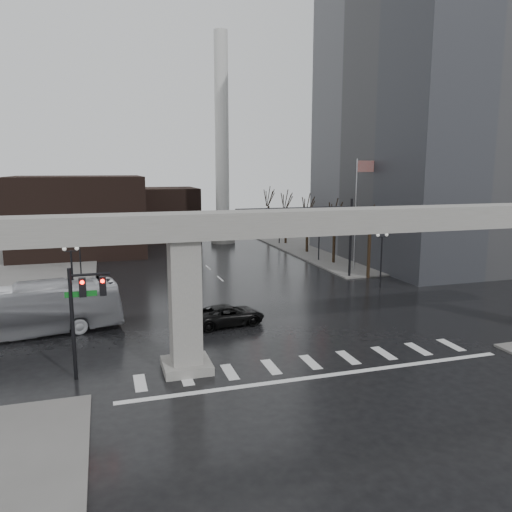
% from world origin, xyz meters
% --- Properties ---
extents(ground, '(160.00, 160.00, 0.00)m').
position_xyz_m(ground, '(0.00, 0.00, 0.00)').
color(ground, black).
rests_on(ground, ground).
extents(sidewalk_ne, '(28.00, 36.00, 0.15)m').
position_xyz_m(sidewalk_ne, '(26.00, 36.00, 0.07)').
color(sidewalk_ne, slate).
rests_on(sidewalk_ne, ground).
extents(elevated_guideway, '(48.00, 2.60, 8.70)m').
position_xyz_m(elevated_guideway, '(1.26, 0.00, 6.88)').
color(elevated_guideway, gray).
rests_on(elevated_guideway, ground).
extents(office_tower, '(22.00, 26.00, 42.00)m').
position_xyz_m(office_tower, '(28.00, 26.00, 21.00)').
color(office_tower, slate).
rests_on(office_tower, ground).
extents(building_far_left, '(16.00, 14.00, 10.00)m').
position_xyz_m(building_far_left, '(-14.00, 42.00, 5.00)').
color(building_far_left, black).
rests_on(building_far_left, ground).
extents(building_far_mid, '(10.00, 10.00, 8.00)m').
position_xyz_m(building_far_mid, '(-2.00, 52.00, 4.00)').
color(building_far_mid, black).
rests_on(building_far_mid, ground).
extents(smokestack, '(3.60, 3.60, 30.00)m').
position_xyz_m(smokestack, '(6.00, 46.00, 13.35)').
color(smokestack, silver).
rests_on(smokestack, ground).
extents(signal_mast_arm, '(12.12, 0.43, 8.00)m').
position_xyz_m(signal_mast_arm, '(8.99, 18.80, 5.83)').
color(signal_mast_arm, black).
rests_on(signal_mast_arm, ground).
extents(signal_left_pole, '(2.30, 0.30, 6.00)m').
position_xyz_m(signal_left_pole, '(-12.25, 0.50, 4.07)').
color(signal_left_pole, black).
rests_on(signal_left_pole, ground).
extents(flagpole_assembly, '(2.06, 0.12, 12.00)m').
position_xyz_m(flagpole_assembly, '(15.29, 22.00, 7.53)').
color(flagpole_assembly, silver).
rests_on(flagpole_assembly, ground).
extents(lamp_right_0, '(1.22, 0.32, 5.11)m').
position_xyz_m(lamp_right_0, '(13.50, 14.00, 3.47)').
color(lamp_right_0, black).
rests_on(lamp_right_0, ground).
extents(lamp_right_1, '(1.22, 0.32, 5.11)m').
position_xyz_m(lamp_right_1, '(13.50, 28.00, 3.47)').
color(lamp_right_1, black).
rests_on(lamp_right_1, ground).
extents(lamp_right_2, '(1.22, 0.32, 5.11)m').
position_xyz_m(lamp_right_2, '(13.50, 42.00, 3.47)').
color(lamp_right_2, black).
rests_on(lamp_right_2, ground).
extents(lamp_left_0, '(1.22, 0.32, 5.11)m').
position_xyz_m(lamp_left_0, '(-13.50, 14.00, 3.47)').
color(lamp_left_0, black).
rests_on(lamp_left_0, ground).
extents(lamp_left_1, '(1.22, 0.32, 5.11)m').
position_xyz_m(lamp_left_1, '(-13.50, 28.00, 3.47)').
color(lamp_left_1, black).
rests_on(lamp_left_1, ground).
extents(lamp_left_2, '(1.22, 0.32, 5.11)m').
position_xyz_m(lamp_left_2, '(-13.50, 42.00, 3.47)').
color(lamp_left_2, black).
rests_on(lamp_left_2, ground).
extents(tree_right_0, '(1.09, 1.58, 7.50)m').
position_xyz_m(tree_right_0, '(14.53, 18.02, 2.79)').
color(tree_right_0, black).
rests_on(tree_right_0, ground).
extents(tree_right_1, '(1.09, 1.61, 7.67)m').
position_xyz_m(tree_right_1, '(14.53, 26.02, 2.85)').
color(tree_right_1, black).
rests_on(tree_right_1, ground).
extents(tree_right_2, '(1.10, 1.63, 7.85)m').
position_xyz_m(tree_right_2, '(14.53, 34.02, 2.91)').
color(tree_right_2, black).
rests_on(tree_right_2, ground).
extents(tree_right_3, '(1.11, 1.66, 8.02)m').
position_xyz_m(tree_right_3, '(14.53, 42.02, 2.98)').
color(tree_right_3, black).
rests_on(tree_right_3, ground).
extents(tree_right_4, '(1.12, 1.69, 8.19)m').
position_xyz_m(tree_right_4, '(14.53, 50.02, 3.04)').
color(tree_right_4, black).
rests_on(tree_right_4, ground).
extents(pickup_truck, '(5.51, 3.09, 1.45)m').
position_xyz_m(pickup_truck, '(-2.87, 7.12, 0.73)').
color(pickup_truck, black).
rests_on(pickup_truck, ground).
extents(city_bus, '(12.79, 4.84, 3.48)m').
position_xyz_m(city_bus, '(-16.35, 8.83, 1.74)').
color(city_bus, silver).
rests_on(city_bus, ground).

